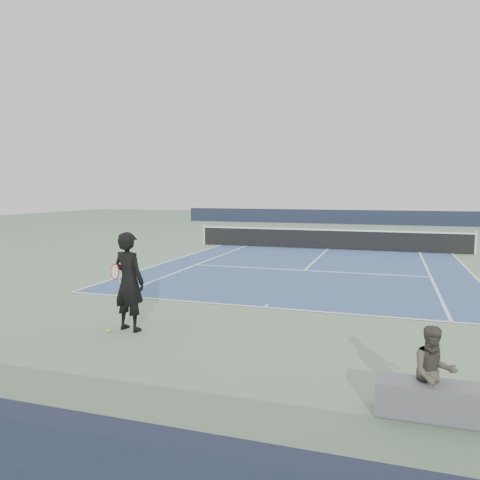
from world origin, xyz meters
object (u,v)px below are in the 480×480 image
(tennis_ball, at_px, (108,330))
(tennis_net, at_px, (328,239))
(tennis_player, at_px, (129,281))
(spectator_bench, at_px, (433,386))

(tennis_ball, bearing_deg, tennis_net, 80.57)
(tennis_player, bearing_deg, spectator_bench, -20.64)
(tennis_player, distance_m, tennis_ball, 1.05)
(tennis_net, bearing_deg, spectator_bench, -78.47)
(tennis_player, relative_size, spectator_bench, 1.39)
(tennis_net, distance_m, tennis_player, 14.60)
(tennis_player, xyz_separation_m, spectator_bench, (5.48, -2.06, -0.59))
(tennis_net, distance_m, tennis_ball, 14.91)
(tennis_ball, relative_size, spectator_bench, 0.05)
(tennis_net, relative_size, tennis_player, 6.49)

